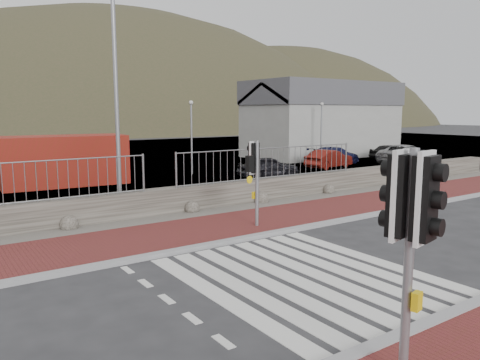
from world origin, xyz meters
TOP-DOWN VIEW (x-y plane):
  - ground at (0.00, 0.00)m, footprint 220.00×220.00m
  - sidewalk_far at (0.00, 4.50)m, footprint 40.00×3.00m
  - kerb_near at (0.00, -3.00)m, footprint 40.00×0.25m
  - kerb_far at (0.00, 3.00)m, footprint 40.00×0.25m
  - zebra_crossing at (-0.00, 0.00)m, footprint 4.62×5.60m
  - gravel_strip at (0.00, 6.50)m, footprint 40.00×1.50m
  - stone_wall at (0.00, 7.30)m, footprint 40.00×0.60m
  - railing at (0.00, 7.15)m, footprint 18.07×0.07m
  - quay at (0.00, 27.90)m, footprint 120.00×40.00m
  - harbor_building at (20.00, 19.90)m, footprint 12.20×6.20m
  - hills_backdrop at (6.74, 87.90)m, footprint 254.00×90.00m
  - traffic_signal_near at (-1.65, -3.75)m, footprint 0.49×0.35m
  - traffic_signal_far at (1.64, 3.93)m, footprint 0.65×0.31m
  - streetlight at (-0.95, 8.14)m, footprint 1.64×0.63m
  - shipping_container at (-0.91, 16.00)m, footprint 5.84×2.73m
  - car_a at (8.76, 12.45)m, footprint 3.54×1.97m
  - car_b at (14.42, 13.55)m, footprint 3.66×1.78m
  - car_c at (16.32, 14.94)m, footprint 4.26×2.15m
  - car_d at (20.56, 12.53)m, footprint 5.03×3.12m
  - car_e at (22.01, 14.68)m, footprint 3.58×2.00m

SIDE VIEW (x-z plane):
  - hills_backdrop at x=6.74m, z-range -73.05..26.95m
  - ground at x=0.00m, z-range 0.00..0.00m
  - quay at x=0.00m, z-range -0.25..0.25m
  - zebra_crossing at x=0.00m, z-range 0.00..0.01m
  - gravel_strip at x=0.00m, z-range 0.00..0.06m
  - sidewalk_far at x=0.00m, z-range 0.00..0.08m
  - kerb_near at x=0.00m, z-range -0.01..0.11m
  - kerb_far at x=0.00m, z-range -0.01..0.11m
  - stone_wall at x=0.00m, z-range 0.00..0.90m
  - car_a at x=8.76m, z-range 0.00..1.14m
  - car_e at x=22.01m, z-range 0.00..1.15m
  - car_b at x=14.42m, z-range 0.00..1.16m
  - car_c at x=16.32m, z-range 0.00..1.19m
  - car_d at x=20.56m, z-range 0.00..1.30m
  - shipping_container at x=-0.91m, z-range 0.00..2.37m
  - railing at x=0.00m, z-range 1.21..2.43m
  - traffic_signal_far at x=1.64m, z-range 0.60..3.26m
  - traffic_signal_near at x=-1.65m, z-range 0.70..3.78m
  - harbor_building at x=20.00m, z-range 0.03..5.83m
  - streetlight at x=-0.95m, z-range 0.50..8.41m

